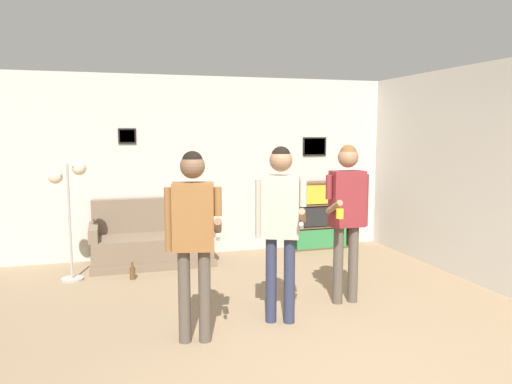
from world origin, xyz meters
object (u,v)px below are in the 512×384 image
Objects in this scene: floor_lamp at (68,194)px; bottle_on_floor at (133,273)px; person_player_foreground_left at (193,226)px; person_player_foreground_center at (281,215)px; bookshelf at (319,215)px; couch at (152,243)px; person_watcher_holding_cup at (347,206)px.

floor_lamp is 1.27m from bottle_on_floor.
person_player_foreground_center is (0.89, 0.22, 0.02)m from person_player_foreground_left.
bookshelf is 0.71× the size of floor_lamp.
person_watcher_holding_cup reaches higher than couch.
bookshelf is at bearing 11.07° from floor_lamp.
person_player_foreground_left is 7.73× the size of bottle_on_floor.
floor_lamp is (-3.71, -0.73, 0.57)m from bookshelf.
person_player_foreground_left is at bearing -162.61° from person_watcher_holding_cup.
person_player_foreground_left is at bearing -77.94° from bottle_on_floor.
bookshelf is 3.97m from person_player_foreground_left.
floor_lamp is at bearing -153.10° from couch.
person_player_foreground_center reaches higher than person_watcher_holding_cup.
person_player_foreground_left is 0.99× the size of person_player_foreground_center.
couch is 3.06m from person_watcher_holding_cup.
person_player_foreground_left is 1.85m from person_watcher_holding_cup.
person_player_foreground_center is (2.08, -2.07, -0.03)m from floor_lamp.
person_watcher_holding_cup reaches higher than bottle_on_floor.
couch is 2.68m from bookshelf.
person_player_foreground_center is 0.94m from person_watcher_holding_cup.
person_player_foreground_left is 0.99× the size of person_watcher_holding_cup.
person_player_foreground_center is at bearing -159.18° from person_watcher_holding_cup.
couch reaches higher than bottle_on_floor.
couch is 0.98× the size of person_player_foreground_left.
person_player_foreground_left is at bearing -62.54° from floor_lamp.
person_player_foreground_left is (-2.52, -3.01, 0.53)m from bookshelf.
floor_lamp is 2.93m from person_player_foreground_center.
person_player_foreground_center is 1.00× the size of person_watcher_holding_cup.
bottle_on_floor is (-2.22, 1.55, -0.99)m from person_watcher_holding_cup.
person_player_foreground_left is at bearing -166.14° from person_player_foreground_center.
bottle_on_floor is (0.74, -0.18, -1.02)m from floor_lamp.
couch is at bearing 130.07° from person_watcher_holding_cup.
floor_lamp reaches higher than bookshelf.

